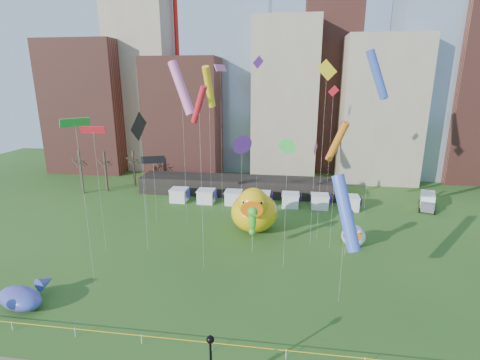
% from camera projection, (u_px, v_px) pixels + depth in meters
% --- Properties ---
extents(ground, '(160.00, 160.00, 0.00)m').
position_uv_depth(ground, '(212.00, 351.00, 29.41)').
color(ground, '#244B17').
rests_on(ground, ground).
extents(skyline, '(101.00, 23.00, 68.00)m').
position_uv_depth(skyline, '(278.00, 79.00, 81.56)').
color(skyline, brown).
rests_on(skyline, ground).
extents(pavilion, '(38.00, 6.00, 3.20)m').
position_uv_depth(pavilion, '(238.00, 186.00, 69.57)').
color(pavilion, black).
rests_on(pavilion, ground).
extents(vendor_tents, '(33.24, 2.80, 2.40)m').
position_uv_depth(vendor_tents, '(262.00, 199.00, 63.30)').
color(vendor_tents, white).
rests_on(vendor_tents, ground).
extents(bare_trees, '(8.44, 6.44, 8.50)m').
position_uv_depth(bare_trees, '(106.00, 171.00, 71.12)').
color(bare_trees, '#382B21').
rests_on(bare_trees, ground).
extents(caution_tape, '(50.00, 0.06, 0.90)m').
position_uv_depth(caution_tape, '(212.00, 344.00, 29.23)').
color(caution_tape, white).
rests_on(caution_tape, ground).
extents(big_duck, '(7.02, 9.34, 7.14)m').
position_uv_depth(big_duck, '(254.00, 210.00, 51.84)').
color(big_duck, '#E9B80B').
rests_on(big_duck, ground).
extents(small_duck, '(3.23, 4.30, 3.29)m').
position_uv_depth(small_duck, '(354.00, 236.00, 47.59)').
color(small_duck, white).
rests_on(small_duck, ground).
extents(seahorse_green, '(1.59, 1.81, 6.11)m').
position_uv_depth(seahorse_green, '(252.00, 219.00, 45.23)').
color(seahorse_green, silver).
rests_on(seahorse_green, ground).
extents(seahorse_purple, '(1.78, 2.00, 6.28)m').
position_uv_depth(seahorse_purple, '(348.00, 221.00, 44.37)').
color(seahorse_purple, silver).
rests_on(seahorse_purple, ground).
extents(whale_inflatable, '(5.80, 6.60, 2.30)m').
position_uv_depth(whale_inflatable, '(22.00, 297.00, 34.95)').
color(whale_inflatable, '#5A3695').
rests_on(whale_inflatable, ground).
extents(lamppost, '(0.54, 0.54, 5.18)m').
position_uv_depth(lamppost, '(211.00, 360.00, 24.27)').
color(lamppost, black).
rests_on(lamppost, footpath).
extents(box_truck, '(3.84, 6.29, 2.51)m').
position_uv_depth(box_truck, '(427.00, 201.00, 61.77)').
color(box_truck, white).
rests_on(box_truck, ground).
extents(kite_0, '(2.33, 1.90, 20.87)m').
position_uv_depth(kite_0, '(199.00, 105.00, 37.39)').
color(kite_0, silver).
rests_on(kite_0, ground).
extents(kite_1, '(4.51, 3.29, 23.98)m').
position_uv_depth(kite_1, '(181.00, 88.00, 49.68)').
color(kite_1, silver).
rests_on(kite_1, ground).
extents(kite_2, '(0.57, 3.41, 17.75)m').
position_uv_depth(kite_2, '(139.00, 128.00, 42.68)').
color(kite_2, silver).
rests_on(kite_2, ground).
extents(kite_3, '(2.10, 2.31, 17.89)m').
position_uv_depth(kite_3, '(75.00, 124.00, 34.11)').
color(kite_3, silver).
rests_on(kite_3, ground).
extents(kite_4, '(1.51, 3.90, 23.48)m').
position_uv_depth(kite_4, '(209.00, 87.00, 56.01)').
color(kite_4, silver).
rests_on(kite_4, ground).
extents(kite_5, '(4.43, 2.76, 25.66)m').
position_uv_depth(kite_5, '(377.00, 75.00, 52.77)').
color(kite_5, silver).
rests_on(kite_5, ground).
extents(kite_6, '(0.65, 1.37, 23.01)m').
position_uv_depth(kite_6, '(137.00, 85.00, 49.80)').
color(kite_6, silver).
rests_on(kite_6, ground).
extents(kite_7, '(1.58, 1.27, 24.95)m').
position_uv_depth(kite_7, '(258.00, 70.00, 55.49)').
color(kite_7, silver).
rests_on(kite_7, ground).
extents(kite_8, '(3.05, 0.67, 16.06)m').
position_uv_depth(kite_8, '(93.00, 131.00, 42.85)').
color(kite_8, silver).
rests_on(kite_8, ground).
extents(kite_9, '(1.33, 3.38, 23.58)m').
position_uv_depth(kite_9, '(220.00, 69.00, 54.41)').
color(kite_9, silver).
rests_on(kite_9, ground).
extents(kite_10, '(3.46, 1.71, 10.29)m').
position_uv_depth(kite_10, '(153.00, 160.00, 54.13)').
color(kite_10, silver).
rests_on(kite_10, ground).
extents(kite_11, '(1.37, 1.07, 15.27)m').
position_uv_depth(kite_11, '(288.00, 147.00, 38.62)').
color(kite_11, silver).
rests_on(kite_11, ground).
extents(kite_12, '(2.52, 0.53, 23.77)m').
position_uv_depth(kite_12, '(327.00, 75.00, 44.39)').
color(kite_12, silver).
rests_on(kite_12, ground).
extents(kite_13, '(3.24, 4.10, 12.95)m').
position_uv_depth(kite_13, '(346.00, 213.00, 33.41)').
color(kite_13, silver).
rests_on(kite_13, ground).
extents(kite_14, '(2.80, 2.77, 16.71)m').
position_uv_depth(kite_14, '(337.00, 142.00, 43.74)').
color(kite_14, silver).
rests_on(kite_14, ground).
extents(kite_15, '(1.77, 2.21, 13.89)m').
position_uv_depth(kite_15, '(242.00, 145.00, 50.29)').
color(kite_15, silver).
rests_on(kite_15, ground).
extents(kite_16, '(1.64, 0.39, 20.58)m').
position_uv_depth(kite_16, '(333.00, 98.00, 53.49)').
color(kite_16, silver).
rests_on(kite_16, ground).
extents(kite_17, '(0.60, 1.75, 14.12)m').
position_uv_depth(kite_17, '(315.00, 151.00, 44.74)').
color(kite_17, silver).
rests_on(kite_17, ground).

